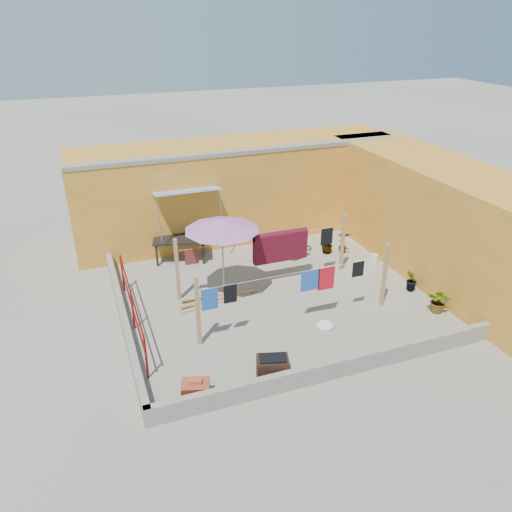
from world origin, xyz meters
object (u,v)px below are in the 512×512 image
white_basin (325,326)px  water_jug_b (358,266)px  brick_stack (196,391)px  patio_umbrella (222,225)px  outdoor_table (180,240)px  plant_back_a (295,246)px  water_jug_a (374,259)px  brazier (273,369)px  green_hose (305,248)px

white_basin → water_jug_b: size_ratio=1.33×
brick_stack → white_basin: bearing=20.8°
brick_stack → patio_umbrella: bearing=64.8°
outdoor_table → plant_back_a: (3.43, -1.13, -0.26)m
patio_umbrella → brick_stack: size_ratio=3.94×
outdoor_table → water_jug_b: (4.89, -2.57, -0.54)m
water_jug_b → plant_back_a: (-1.46, 1.44, 0.28)m
white_basin → water_jug_a: water_jug_a is taller
white_basin → brazier: bearing=-144.9°
patio_umbrella → water_jug_a: 5.40m
white_basin → green_hose: size_ratio=0.97×
white_basin → green_hose: bearing=70.5°
outdoor_table → brick_stack: outdoor_table is taller
outdoor_table → brazier: outdoor_table is taller
green_hose → plant_back_a: size_ratio=0.53×
outdoor_table → brick_stack: bearing=-100.1°
brazier → green_hose: 6.72m
brazier → plant_back_a: size_ratio=0.89×
green_hose → patio_umbrella: bearing=-149.4°
water_jug_a → plant_back_a: 2.50m
patio_umbrella → water_jug_a: patio_umbrella is taller
brazier → water_jug_a: (5.08, 4.02, -0.14)m
brick_stack → water_jug_b: size_ratio=1.99×
outdoor_table → brazier: size_ratio=2.33×
brick_stack → water_jug_a: size_ratio=1.96×
patio_umbrella → white_basin: patio_umbrella is taller
green_hose → water_jug_a: bearing=-47.4°
plant_back_a → water_jug_b: bearing=-44.7°
plant_back_a → patio_umbrella: bearing=-151.9°
brick_stack → water_jug_b: 7.10m
white_basin → plant_back_a: 3.95m
water_jug_a → brazier: bearing=-141.6°
plant_back_a → brick_stack: bearing=-131.2°
patio_umbrella → outdoor_table: size_ratio=1.46×
patio_umbrella → outdoor_table: bearing=103.0°
water_jug_a → water_jug_b: bearing=-160.2°
brick_stack → brazier: brazier is taller
water_jug_b → plant_back_a: plant_back_a is taller
brazier → water_jug_a: 6.48m
brick_stack → water_jug_b: (6.02, 3.76, -0.07)m
brazier → green_hose: (3.51, 5.73, -0.26)m
brick_stack → plant_back_a: (4.56, 5.20, 0.22)m
brazier → green_hose: brazier is taller
plant_back_a → water_jug_a: bearing=-28.3°
water_jug_a → outdoor_table: bearing=157.7°
brick_stack → green_hose: brick_stack is taller
brazier → white_basin: brazier is taller
brazier → patio_umbrella: bearing=89.0°
brick_stack → white_basin: size_ratio=1.49×
water_jug_a → water_jug_b: 0.77m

